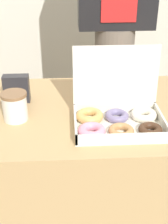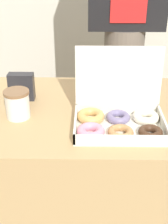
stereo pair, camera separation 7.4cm
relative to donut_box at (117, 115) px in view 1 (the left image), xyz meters
name	(u,v)px [view 1 (the left image)]	position (x,y,z in m)	size (l,w,h in m)	color
table	(94,177)	(-0.07, 0.13, -0.41)	(1.11, 0.70, 0.74)	tan
donut_box	(117,115)	(0.00, 0.00, 0.00)	(0.36, 0.26, 0.28)	silver
coffee_cup	(15,106)	(-0.39, 0.06, 0.02)	(0.10, 0.10, 0.12)	silver
napkin_holder	(17,89)	(-0.41, 0.23, 0.02)	(0.11, 0.05, 0.12)	#232328
person_customer	(115,23)	(0.09, 0.70, 0.19)	(0.41, 0.23, 1.78)	#665B51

